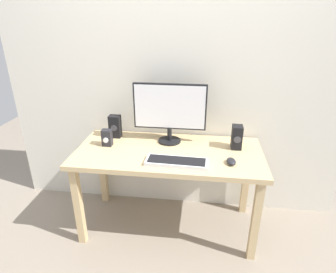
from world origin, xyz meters
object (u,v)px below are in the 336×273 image
Objects in this scene: speaker_left at (115,126)px; audio_controller at (107,138)px; speaker_right at (237,137)px; keyboard_primary at (177,162)px; mouse at (231,161)px; desk at (168,160)px; monitor at (170,110)px.

audio_controller is at bearing -94.84° from speaker_left.
speaker_right is 1.01m from speaker_left.
audio_controller is at bearing 158.38° from keyboard_primary.
keyboard_primary is 0.62m from audio_controller.
speaker_right is at bearing 70.50° from mouse.
mouse is 0.53× the size of speaker_left.
mouse is at bearing -10.62° from audio_controller.
desk is 10.68× the size of audio_controller.
speaker_left reaches higher than desk.
speaker_left is at bearing 176.09° from monitor.
audio_controller is at bearing -175.35° from speaker_right.
desk is at bearing -85.80° from monitor.
monitor is 4.30× the size of audio_controller.
speaker_left reaches higher than mouse.
mouse is at bearing -34.27° from monitor.
speaker_right is (0.53, -0.06, -0.18)m from monitor.
speaker_left reaches higher than speaker_right.
speaker_left is at bearing 85.16° from audio_controller.
speaker_left is at bearing 144.24° from keyboard_primary.
keyboard_primary is at bearing -21.62° from audio_controller.
keyboard_primary is 0.70m from speaker_left.
keyboard_primary is at bearing -35.76° from speaker_left.
monitor is at bearing -3.91° from speaker_left.
audio_controller reaches higher than desk.
mouse is 0.75× the size of audio_controller.
speaker_right reaches higher than audio_controller.
speaker_left reaches higher than audio_controller.
mouse is 0.98m from audio_controller.
monitor is at bearing 94.20° from desk.
monitor is at bearing 173.35° from speaker_right.
mouse is 1.01m from speaker_left.
monitor is 0.54m from audio_controller.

